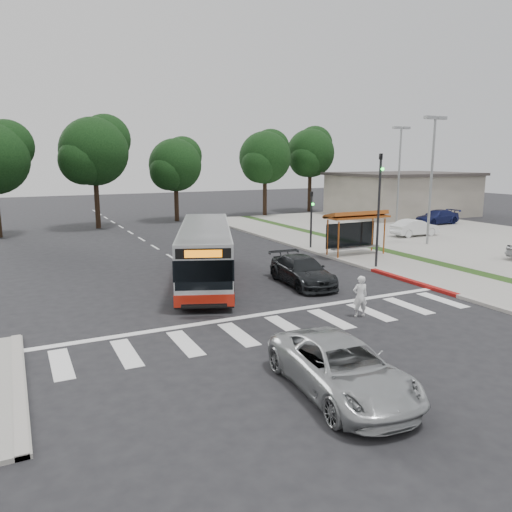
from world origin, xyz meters
TOP-DOWN VIEW (x-y plane):
  - ground at (0.00, 0.00)m, footprint 140.00×140.00m
  - sidewalk_east at (11.00, 8.00)m, footprint 4.00×40.00m
  - curb_east at (9.00, 8.00)m, footprint 0.30×40.00m
  - curb_east_red at (9.00, -2.00)m, footprint 0.32×6.00m
  - parking_lot at (23.00, 10.00)m, footprint 18.00×36.00m
  - commercial_building at (30.00, 22.00)m, footprint 14.00×10.00m
  - building_roof_cap at (30.00, 22.00)m, footprint 14.60×10.60m
  - crosswalk_ladder at (0.00, -5.00)m, footprint 18.00×2.60m
  - bus_shelter at (10.80, 5.10)m, footprint 4.20×1.60m
  - traffic_signal_ne_tall at (9.60, 1.49)m, footprint 0.18×0.37m
  - traffic_signal_ne_short at (9.60, 8.49)m, footprint 0.18×0.37m
  - lot_light_front at (18.00, 6.00)m, footprint 1.90×0.35m
  - lot_light_mid at (24.00, 16.00)m, footprint 1.90×0.35m
  - tree_ne_a at (16.08, 28.06)m, footprint 6.16×5.74m
  - tree_ne_b at (23.08, 30.06)m, footprint 6.16×5.74m
  - tree_north_a at (-1.92, 26.07)m, footprint 6.60×6.15m
  - tree_north_b at (6.07, 28.06)m, footprint 5.72×5.33m
  - transit_bus at (-0.28, 2.90)m, footprint 6.27×11.26m
  - pedestrian at (3.21, -5.25)m, footprint 0.69×0.53m
  - dark_sedan at (3.83, 0.19)m, footprint 2.40×5.02m
  - silver_suv_south at (-1.39, -10.40)m, footprint 2.84×5.41m
  - parked_car_1 at (20.00, 9.39)m, footprint 4.05×1.43m
  - parked_car_3 at (27.13, 13.98)m, footprint 4.67×1.99m

SIDE VIEW (x-z plane):
  - ground at x=0.00m, z-range 0.00..0.00m
  - crosswalk_ladder at x=0.00m, z-range 0.00..0.01m
  - parking_lot at x=23.00m, z-range 0.00..0.10m
  - sidewalk_east at x=11.00m, z-range 0.00..0.12m
  - curb_east at x=9.00m, z-range 0.00..0.15m
  - curb_east_red at x=9.00m, z-range 0.00..0.15m
  - dark_sedan at x=3.83m, z-range 0.00..1.41m
  - silver_suv_south at x=-1.39m, z-range 0.00..1.45m
  - parked_car_1 at x=20.00m, z-range 0.10..1.43m
  - parked_car_3 at x=27.13m, z-range 0.10..1.44m
  - pedestrian at x=3.21m, z-range 0.00..1.68m
  - transit_bus at x=-0.28m, z-range 0.00..2.88m
  - commercial_building at x=30.00m, z-range 0.00..4.40m
  - bus_shelter at x=10.80m, z-range 0.92..3.78m
  - traffic_signal_ne_short at x=9.60m, z-range 0.48..4.48m
  - traffic_signal_ne_tall at x=9.60m, z-range 0.63..7.13m
  - building_roof_cap at x=30.00m, z-range 4.40..4.70m
  - tree_north_b at x=6.07m, z-range 1.45..9.88m
  - lot_light_front at x=18.00m, z-range 1.40..10.41m
  - lot_light_mid at x=24.00m, z-range 1.40..10.41m
  - tree_ne_a at x=16.08m, z-range 1.74..11.04m
  - tree_ne_b at x=23.08m, z-range 1.91..11.93m
  - tree_north_a at x=-1.92m, z-range 1.84..12.01m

